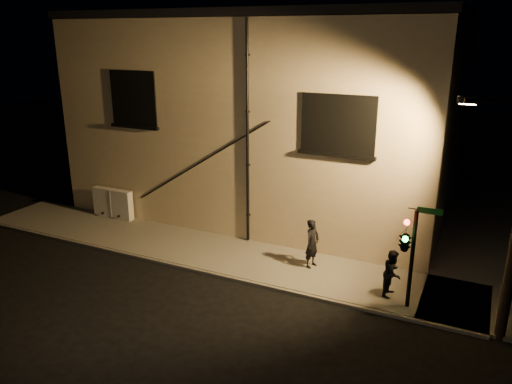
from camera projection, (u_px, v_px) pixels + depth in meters
The scene contains 7 objects.
ground at pixel (258, 285), 16.46m from camera, with size 90.00×90.00×0.00m, color black.
sidewalk at pixel (333, 242), 19.71m from camera, with size 21.00×16.00×0.12m.
building at pixel (281, 109), 24.08m from camera, with size 16.20×12.23×8.80m.
utility_cabinet at pixel (113, 203), 21.97m from camera, with size 1.97×0.33×1.30m, color white.
pedestrian_a at pixel (312, 243), 17.25m from camera, with size 0.63×0.41×1.73m, color black.
pedestrian_b at pixel (392, 273), 15.39m from camera, with size 0.73×0.57×1.50m, color black.
traffic_signal at pixel (406, 241), 14.30m from camera, with size 1.22×1.86×3.17m.
Camera 1 is at (6.31, -13.32, 7.95)m, focal length 35.00 mm.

